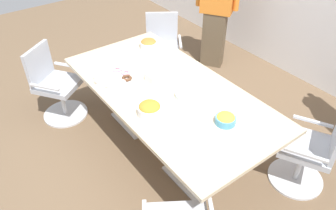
{
  "coord_description": "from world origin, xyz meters",
  "views": [
    {
      "loc": [
        2.17,
        -1.61,
        2.65
      ],
      "look_at": [
        0.0,
        0.0,
        0.55
      ],
      "focal_mm": 35.2,
      "sensor_mm": 36.0,
      "label": 1
    }
  ],
  "objects_px": {
    "conference_table": "(168,99)",
    "office_chair_1": "(56,87)",
    "snack_bowl_pretzels": "(148,43)",
    "plate_stack": "(187,95)",
    "napkin_pile": "(155,77)",
    "snack_bowl_chips_orange": "(150,109)",
    "office_chair_0": "(162,51)",
    "office_chair_3": "(311,152)",
    "donut_platter": "(113,77)",
    "person_standing_0": "(217,7)",
    "snack_bowl_chips_yellow": "(226,119)"
  },
  "relations": [
    {
      "from": "office_chair_0",
      "to": "person_standing_0",
      "type": "height_order",
      "value": "person_standing_0"
    },
    {
      "from": "office_chair_0",
      "to": "snack_bowl_chips_orange",
      "type": "bearing_deg",
      "value": 85.1
    },
    {
      "from": "snack_bowl_chips_yellow",
      "to": "napkin_pile",
      "type": "relative_size",
      "value": 1.2
    },
    {
      "from": "conference_table",
      "to": "snack_bowl_chips_orange",
      "type": "distance_m",
      "value": 0.46
    },
    {
      "from": "snack_bowl_pretzels",
      "to": "napkin_pile",
      "type": "xyz_separation_m",
      "value": [
        0.65,
        -0.36,
        -0.01
      ]
    },
    {
      "from": "person_standing_0",
      "to": "snack_bowl_chips_orange",
      "type": "bearing_deg",
      "value": 88.86
    },
    {
      "from": "snack_bowl_chips_orange",
      "to": "plate_stack",
      "type": "height_order",
      "value": "snack_bowl_chips_orange"
    },
    {
      "from": "person_standing_0",
      "to": "snack_bowl_chips_yellow",
      "type": "distance_m",
      "value": 2.3
    },
    {
      "from": "plate_stack",
      "to": "snack_bowl_chips_orange",
      "type": "bearing_deg",
      "value": -89.02
    },
    {
      "from": "office_chair_1",
      "to": "donut_platter",
      "type": "distance_m",
      "value": 0.92
    },
    {
      "from": "plate_stack",
      "to": "napkin_pile",
      "type": "relative_size",
      "value": 1.55
    },
    {
      "from": "person_standing_0",
      "to": "snack_bowl_chips_orange",
      "type": "relative_size",
      "value": 7.81
    },
    {
      "from": "plate_stack",
      "to": "napkin_pile",
      "type": "xyz_separation_m",
      "value": [
        -0.41,
        -0.1,
        0.02
      ]
    },
    {
      "from": "office_chair_0",
      "to": "snack_bowl_chips_yellow",
      "type": "distance_m",
      "value": 2.06
    },
    {
      "from": "office_chair_3",
      "to": "plate_stack",
      "type": "height_order",
      "value": "office_chair_3"
    },
    {
      "from": "conference_table",
      "to": "office_chair_1",
      "type": "bearing_deg",
      "value": -148.16
    },
    {
      "from": "snack_bowl_chips_yellow",
      "to": "office_chair_1",
      "type": "bearing_deg",
      "value": -156.09
    },
    {
      "from": "snack_bowl_pretzels",
      "to": "plate_stack",
      "type": "distance_m",
      "value": 1.1
    },
    {
      "from": "conference_table",
      "to": "donut_platter",
      "type": "height_order",
      "value": "donut_platter"
    },
    {
      "from": "office_chair_1",
      "to": "snack_bowl_chips_orange",
      "type": "distance_m",
      "value": 1.55
    },
    {
      "from": "office_chair_3",
      "to": "napkin_pile",
      "type": "bearing_deg",
      "value": 90.68
    },
    {
      "from": "person_standing_0",
      "to": "donut_platter",
      "type": "bearing_deg",
      "value": 71.85
    },
    {
      "from": "office_chair_0",
      "to": "plate_stack",
      "type": "relative_size",
      "value": 3.88
    },
    {
      "from": "person_standing_0",
      "to": "napkin_pile",
      "type": "distance_m",
      "value": 1.82
    },
    {
      "from": "snack_bowl_chips_yellow",
      "to": "donut_platter",
      "type": "height_order",
      "value": "snack_bowl_chips_yellow"
    },
    {
      "from": "napkin_pile",
      "to": "donut_platter",
      "type": "bearing_deg",
      "value": -131.53
    },
    {
      "from": "snack_bowl_pretzels",
      "to": "plate_stack",
      "type": "height_order",
      "value": "snack_bowl_pretzels"
    },
    {
      "from": "office_chair_0",
      "to": "donut_platter",
      "type": "relative_size",
      "value": 2.25
    },
    {
      "from": "office_chair_1",
      "to": "plate_stack",
      "type": "xyz_separation_m",
      "value": [
        1.43,
        0.84,
        0.37
      ]
    },
    {
      "from": "donut_platter",
      "to": "plate_stack",
      "type": "bearing_deg",
      "value": 31.1
    },
    {
      "from": "office_chair_3",
      "to": "snack_bowl_chips_yellow",
      "type": "height_order",
      "value": "office_chair_3"
    },
    {
      "from": "snack_bowl_pretzels",
      "to": "donut_platter",
      "type": "xyz_separation_m",
      "value": [
        0.36,
        -0.69,
        -0.03
      ]
    },
    {
      "from": "conference_table",
      "to": "office_chair_1",
      "type": "relative_size",
      "value": 2.64
    },
    {
      "from": "office_chair_3",
      "to": "donut_platter",
      "type": "distance_m",
      "value": 2.08
    },
    {
      "from": "office_chair_0",
      "to": "snack_bowl_pretzels",
      "type": "height_order",
      "value": "office_chair_0"
    },
    {
      "from": "person_standing_0",
      "to": "snack_bowl_chips_yellow",
      "type": "xyz_separation_m",
      "value": [
        1.73,
        -1.51,
        -0.12
      ]
    },
    {
      "from": "person_standing_0",
      "to": "plate_stack",
      "type": "bearing_deg",
      "value": 95.56
    },
    {
      "from": "office_chair_3",
      "to": "snack_bowl_chips_orange",
      "type": "xyz_separation_m",
      "value": [
        -1.02,
        -1.12,
        0.4
      ]
    },
    {
      "from": "office_chair_0",
      "to": "napkin_pile",
      "type": "relative_size",
      "value": 5.99
    },
    {
      "from": "snack_bowl_pretzels",
      "to": "plate_stack",
      "type": "relative_size",
      "value": 0.9
    },
    {
      "from": "snack_bowl_pretzels",
      "to": "snack_bowl_chips_yellow",
      "type": "bearing_deg",
      "value": -8.85
    },
    {
      "from": "office_chair_3",
      "to": "napkin_pile",
      "type": "relative_size",
      "value": 5.99
    },
    {
      "from": "snack_bowl_chips_orange",
      "to": "napkin_pile",
      "type": "distance_m",
      "value": 0.54
    },
    {
      "from": "person_standing_0",
      "to": "snack_bowl_chips_yellow",
      "type": "bearing_deg",
      "value": 105.77
    },
    {
      "from": "conference_table",
      "to": "donut_platter",
      "type": "distance_m",
      "value": 0.62
    },
    {
      "from": "person_standing_0",
      "to": "plate_stack",
      "type": "relative_size",
      "value": 7.45
    },
    {
      "from": "conference_table",
      "to": "snack_bowl_chips_yellow",
      "type": "height_order",
      "value": "snack_bowl_chips_yellow"
    },
    {
      "from": "office_chair_0",
      "to": "snack_bowl_pretzels",
      "type": "distance_m",
      "value": 0.68
    },
    {
      "from": "office_chair_1",
      "to": "snack_bowl_pretzels",
      "type": "bearing_deg",
      "value": 125.59
    },
    {
      "from": "office_chair_0",
      "to": "plate_stack",
      "type": "height_order",
      "value": "office_chair_0"
    }
  ]
}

